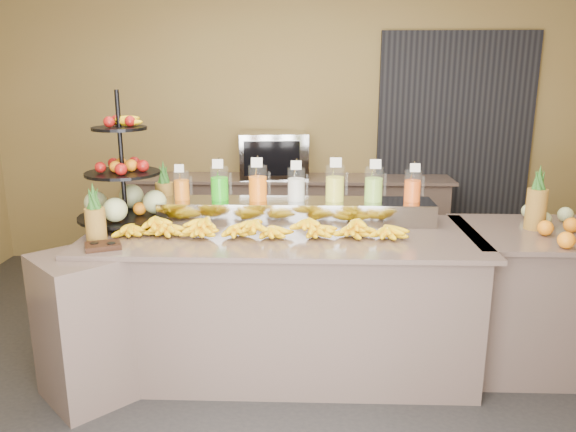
{
  "coord_description": "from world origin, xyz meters",
  "views": [
    {
      "loc": [
        0.15,
        -3.13,
        1.94
      ],
      "look_at": [
        0.03,
        0.3,
        1.04
      ],
      "focal_mm": 35.0,
      "sensor_mm": 36.0,
      "label": 1
    }
  ],
  "objects_px": {
    "right_fruit_pile": "(572,223)",
    "oven_warmer": "(273,155)",
    "fruit_stand": "(130,191)",
    "pitcher_tray": "(296,211)",
    "banana_heap": "(257,225)",
    "condiment_caddy": "(103,246)"
  },
  "relations": [
    {
      "from": "right_fruit_pile",
      "to": "oven_warmer",
      "type": "relative_size",
      "value": 0.78
    },
    {
      "from": "fruit_stand",
      "to": "pitcher_tray",
      "type": "bearing_deg",
      "value": 23.83
    },
    {
      "from": "pitcher_tray",
      "to": "fruit_stand",
      "type": "distance_m",
      "value": 1.12
    },
    {
      "from": "banana_heap",
      "to": "oven_warmer",
      "type": "height_order",
      "value": "oven_warmer"
    },
    {
      "from": "banana_heap",
      "to": "oven_warmer",
      "type": "bearing_deg",
      "value": 90.41
    },
    {
      "from": "pitcher_tray",
      "to": "condiment_caddy",
      "type": "height_order",
      "value": "pitcher_tray"
    },
    {
      "from": "banana_heap",
      "to": "pitcher_tray",
      "type": "bearing_deg",
      "value": 53.81
    },
    {
      "from": "banana_heap",
      "to": "right_fruit_pile",
      "type": "xyz_separation_m",
      "value": [
        1.96,
        0.03,
        0.02
      ]
    },
    {
      "from": "fruit_stand",
      "to": "oven_warmer",
      "type": "bearing_deg",
      "value": 83.63
    },
    {
      "from": "condiment_caddy",
      "to": "oven_warmer",
      "type": "distance_m",
      "value": 2.46
    },
    {
      "from": "condiment_caddy",
      "to": "oven_warmer",
      "type": "height_order",
      "value": "oven_warmer"
    },
    {
      "from": "condiment_caddy",
      "to": "oven_warmer",
      "type": "xyz_separation_m",
      "value": [
        0.86,
        2.3,
        0.2
      ]
    },
    {
      "from": "right_fruit_pile",
      "to": "fruit_stand",
      "type": "bearing_deg",
      "value": 175.69
    },
    {
      "from": "condiment_caddy",
      "to": "right_fruit_pile",
      "type": "distance_m",
      "value": 2.86
    },
    {
      "from": "fruit_stand",
      "to": "condiment_caddy",
      "type": "xyz_separation_m",
      "value": [
        -0.01,
        -0.55,
        -0.21
      ]
    },
    {
      "from": "oven_warmer",
      "to": "fruit_stand",
      "type": "bearing_deg",
      "value": -121.78
    },
    {
      "from": "fruit_stand",
      "to": "right_fruit_pile",
      "type": "height_order",
      "value": "fruit_stand"
    },
    {
      "from": "pitcher_tray",
      "to": "condiment_caddy",
      "type": "distance_m",
      "value": 1.28
    },
    {
      "from": "condiment_caddy",
      "to": "banana_heap",
      "type": "bearing_deg",
      "value": 19.07
    },
    {
      "from": "pitcher_tray",
      "to": "right_fruit_pile",
      "type": "relative_size",
      "value": 3.67
    },
    {
      "from": "condiment_caddy",
      "to": "oven_warmer",
      "type": "bearing_deg",
      "value": 69.48
    },
    {
      "from": "condiment_caddy",
      "to": "right_fruit_pile",
      "type": "xyz_separation_m",
      "value": [
        2.84,
        0.34,
        0.07
      ]
    }
  ]
}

